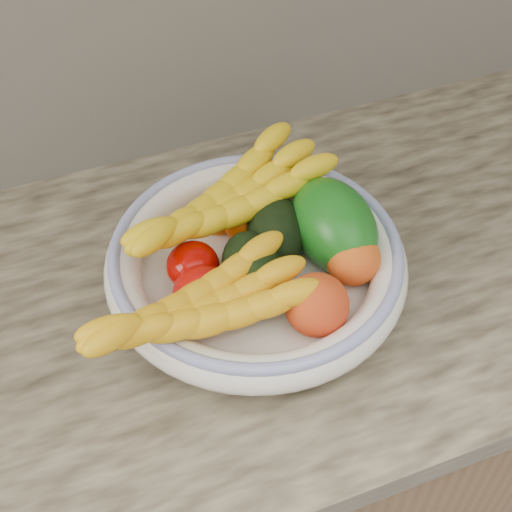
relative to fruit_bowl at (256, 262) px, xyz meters
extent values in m
cube|color=brown|center=(0.00, 0.02, -0.52)|extent=(2.40, 0.62, 0.86)
cube|color=tan|center=(0.00, 0.02, -0.07)|extent=(2.44, 0.66, 0.04)
cylinder|color=white|center=(0.00, 0.00, -0.04)|extent=(0.13, 0.13, 0.02)
cylinder|color=white|center=(0.00, 0.00, -0.03)|extent=(0.32, 0.32, 0.01)
torus|color=white|center=(0.00, 0.00, 0.00)|extent=(0.39, 0.39, 0.05)
torus|color=#3B4DA6|center=(0.00, 0.00, 0.02)|extent=(0.37, 0.37, 0.02)
ellipsoid|color=orange|center=(-0.02, 0.09, 0.01)|extent=(0.07, 0.07, 0.05)
ellipsoid|color=#E45904|center=(0.04, 0.10, 0.01)|extent=(0.06, 0.06, 0.05)
ellipsoid|color=#FF6005|center=(0.00, 0.07, 0.01)|extent=(0.05, 0.05, 0.04)
ellipsoid|color=#9F0400|center=(-0.08, 0.01, 0.01)|extent=(0.08, 0.08, 0.06)
ellipsoid|color=#B40B07|center=(-0.08, -0.04, 0.01)|extent=(0.09, 0.09, 0.07)
ellipsoid|color=black|center=(-0.01, -0.02, 0.02)|extent=(0.08, 0.11, 0.07)
ellipsoid|color=black|center=(0.04, 0.03, 0.02)|extent=(0.11, 0.13, 0.08)
ellipsoid|color=#105811|center=(0.11, 0.00, 0.03)|extent=(0.14, 0.16, 0.13)
ellipsoid|color=orange|center=(0.04, -0.10, 0.02)|extent=(0.09, 0.09, 0.08)
ellipsoid|color=orange|center=(0.11, -0.05, 0.02)|extent=(0.08, 0.08, 0.07)
camera|label=1|loc=(-0.22, -0.57, 0.68)|focal=50.00mm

